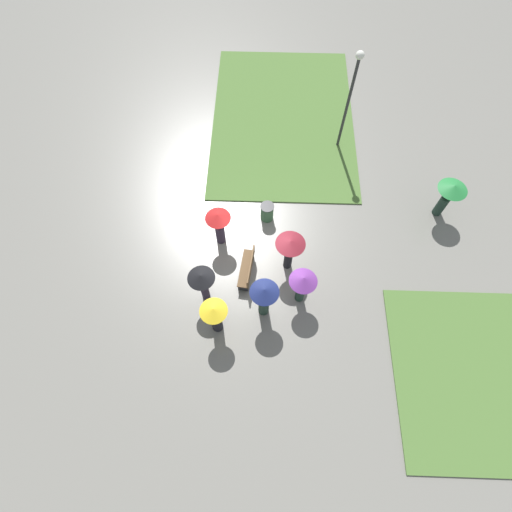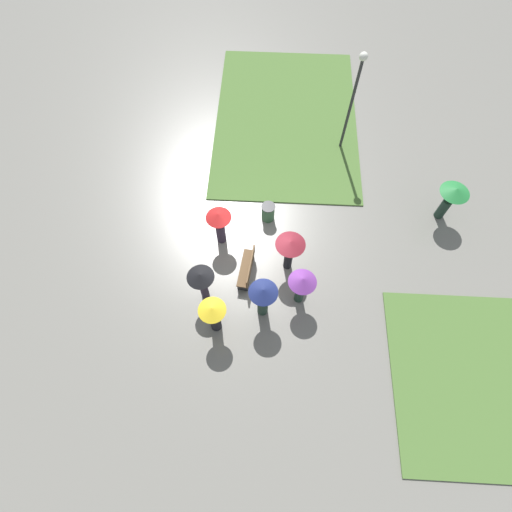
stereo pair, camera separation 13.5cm
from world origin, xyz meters
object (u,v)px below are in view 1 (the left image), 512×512
Objects in this scene: crowd_person_purple at (303,284)px; lone_walker_mid_plaza at (450,193)px; crowd_person_red at (219,224)px; trash_bin at (267,212)px; crowd_person_black at (202,282)px; crowd_person_yellow at (215,316)px; crowd_person_navy at (264,297)px; crowd_person_maroon at (290,248)px; lamp_post at (351,91)px; park_bench at (248,268)px.

lone_walker_mid_plaza reaches higher than crowd_person_purple.
crowd_person_red reaches higher than crowd_person_purple.
lone_walker_mid_plaza reaches higher than trash_bin.
crowd_person_black is 1.00× the size of crowd_person_red.
crowd_person_navy is (-0.66, 1.62, 0.16)m from crowd_person_yellow.
crowd_person_red is at bearing -58.15° from trash_bin.
crowd_person_black is at bearing 5.82° from crowd_person_yellow.
lone_walker_mid_plaza is (-3.97, 5.76, 0.00)m from crowd_person_purple.
crowd_person_black is 1.02× the size of lone_walker_mid_plaza.
crowd_person_red is (-3.58, -0.14, 0.08)m from crowd_person_yellow.
crowd_person_navy is at bearing -153.07° from crowd_person_maroon.
crowd_person_black reaches higher than crowd_person_purple.
lamp_post is 6.83m from crowd_person_maroon.
crowd_person_purple is 0.90× the size of crowd_person_navy.
crowd_person_maroon is (-1.39, 3.00, 0.05)m from crowd_person_black.
crowd_person_yellow is 1.02× the size of lone_walker_mid_plaza.
crowd_person_black is at bearing -115.17° from crowd_person_navy.
crowd_person_red is 8.96m from lone_walker_mid_plaza.
crowd_person_navy reaches higher than lone_walker_mid_plaza.
crowd_person_purple reaches higher than trash_bin.
lamp_post is 5.75m from trash_bin.
lamp_post is 7.38m from crowd_person_red.
trash_bin is 2.49m from crowd_person_maroon.
lone_walker_mid_plaza is at bearing 47.18° from lamp_post.
crowd_person_navy is (1.48, 0.62, 0.84)m from park_bench.
trash_bin is 3.82m from crowd_person_purple.
lamp_post is at bearing -62.44° from crowd_person_black.
crowd_person_black is 10.03m from lone_walker_mid_plaza.
lamp_post reaches higher than crowd_person_red.
park_bench is at bearing -84.14° from crowd_person_black.
park_bench is 2.64m from trash_bin.
park_bench is 1.98m from crowd_person_red.
crowd_person_maroon is at bearing -92.58° from crowd_person_black.
lamp_post is 10.16m from crowd_person_yellow.
lamp_post is 2.38× the size of crowd_person_navy.
trash_bin is at bearing 172.36° from park_bench.
lamp_post is at bearing 142.17° from trash_bin.
crowd_person_maroon is at bearing -20.52° from lamp_post.
crowd_person_maroon is (-1.88, 0.87, 0.05)m from crowd_person_navy.
crowd_person_purple is 0.96× the size of crowd_person_yellow.
lone_walker_mid_plaza is (-5.18, 8.68, 0.16)m from crowd_person_yellow.
trash_bin is (-2.56, 0.67, -0.05)m from park_bench.
lamp_post is at bearing -172.51° from crowd_person_purple.
lamp_post is 2.56× the size of crowd_person_black.
crowd_person_maroon is (-1.34, -0.43, 0.06)m from crowd_person_purple.
trash_bin is at bearing 167.25° from crowd_person_navy.
crowd_person_black is 1.27m from crowd_person_yellow.
crowd_person_purple is at bearing -116.61° from crowd_person_black.
lamp_post is at bearing -46.80° from crowd_person_yellow.
park_bench is 2.30m from crowd_person_purple.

